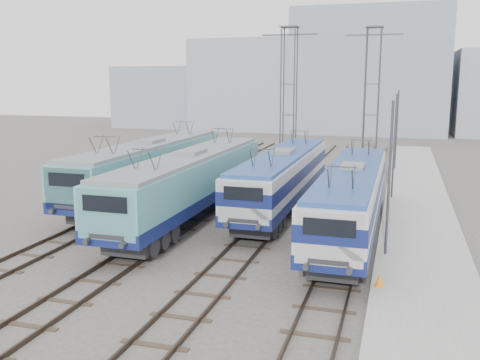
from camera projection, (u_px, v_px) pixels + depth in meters
name	position (u px, v px, depth m)	size (l,w,h in m)	color
ground	(187.00, 256.00, 24.15)	(160.00, 160.00, 0.00)	#514C47
platform	(420.00, 225.00, 28.75)	(4.00, 70.00, 0.30)	#9E9E99
locomotive_far_left	(150.00, 165.00, 35.09)	(2.95, 18.67, 3.51)	navy
locomotive_center_left	(190.00, 180.00, 29.99)	(2.92, 18.44, 3.47)	navy
locomotive_center_right	(283.00, 175.00, 32.29)	(2.71, 17.15, 3.22)	navy
locomotive_far_right	(351.00, 194.00, 26.72)	(2.72, 17.15, 3.22)	navy
catenary_tower_west	(289.00, 95.00, 43.62)	(4.50, 1.20, 12.00)	#3F4247
catenary_tower_east	(372.00, 95.00, 43.65)	(4.50, 1.20, 12.00)	#3F4247
mast_front	(389.00, 182.00, 22.94)	(0.12, 0.12, 7.00)	#3F4247
mast_mid	(394.00, 149.00, 34.23)	(0.12, 0.12, 7.00)	#3F4247
mast_rear	(397.00, 132.00, 45.52)	(0.12, 0.12, 7.00)	#3F4247
safety_cone	(379.00, 280.00, 19.76)	(0.33, 0.33, 0.52)	orange
building_west	(254.00, 85.00, 85.17)	(18.00, 12.00, 14.00)	#9299A3
building_center	(370.00, 72.00, 79.68)	(22.00, 14.00, 18.00)	#8893A4
building_far_west	(162.00, 97.00, 90.10)	(14.00, 10.00, 10.00)	#8893A4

